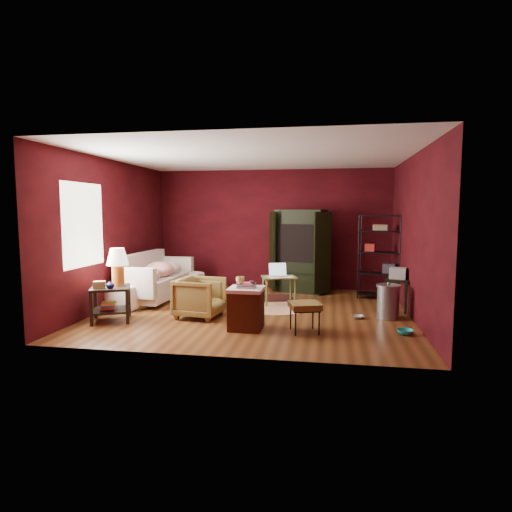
{
  "coord_description": "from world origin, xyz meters",
  "views": [
    {
      "loc": [
        1.33,
        -7.58,
        1.83
      ],
      "look_at": [
        0.0,
        0.2,
        1.0
      ],
      "focal_mm": 30.0,
      "sensor_mm": 36.0,
      "label": 1
    }
  ],
  "objects": [
    {
      "name": "room",
      "position": [
        -0.04,
        -0.01,
        1.4
      ],
      "size": [
        5.54,
        5.04,
        2.84
      ],
      "color": "brown",
      "rests_on": "ground"
    },
    {
      "name": "sofa",
      "position": [
        -2.24,
        0.66,
        0.45
      ],
      "size": [
        1.43,
        2.41,
        0.91
      ],
      "primitive_type": "imported",
      "rotation": [
        0.0,
        0.0,
        1.22
      ],
      "color": "beige",
      "rests_on": "ground"
    },
    {
      "name": "armchair",
      "position": [
        -0.85,
        -0.59,
        0.38
      ],
      "size": [
        0.78,
        0.82,
        0.76
      ],
      "primitive_type": "imported",
      "rotation": [
        0.0,
        0.0,
        1.44
      ],
      "color": "black",
      "rests_on": "ground"
    },
    {
      "name": "pet_bowl_steel",
      "position": [
        1.84,
        -0.22,
        0.11
      ],
      "size": [
        0.22,
        0.06,
        0.21
      ],
      "primitive_type": "imported",
      "rotation": [
        0.0,
        0.0,
        0.04
      ],
      "color": "silver",
      "rests_on": "ground"
    },
    {
      "name": "pet_bowl_turquoise",
      "position": [
        2.48,
        -1.08,
        0.12
      ],
      "size": [
        0.24,
        0.09,
        0.24
      ],
      "primitive_type": "imported",
      "rotation": [
        0.0,
        0.0,
        -0.08
      ],
      "color": "#26B2B4",
      "rests_on": "ground"
    },
    {
      "name": "vase",
      "position": [
        -2.15,
        -1.25,
        0.65
      ],
      "size": [
        0.16,
        0.16,
        0.13
      ],
      "primitive_type": "imported",
      "rotation": [
        0.0,
        0.0,
        0.23
      ],
      "color": "#0D1344",
      "rests_on": "side_table"
    },
    {
      "name": "mug",
      "position": [
        -0.0,
        -1.22,
        0.79
      ],
      "size": [
        0.14,
        0.11,
        0.13
      ],
      "primitive_type": "imported",
      "rotation": [
        0.0,
        0.0,
        -0.08
      ],
      "color": "#E5E470",
      "rests_on": "hamper"
    },
    {
      "name": "side_table",
      "position": [
        -2.2,
        -1.01,
        0.73
      ],
      "size": [
        0.8,
        0.8,
        1.21
      ],
      "rotation": [
        0.0,
        0.0,
        0.41
      ],
      "color": "black",
      "rests_on": "ground"
    },
    {
      "name": "sofa_cushions",
      "position": [
        -2.23,
        0.69,
        0.43
      ],
      "size": [
        0.94,
        2.15,
        0.89
      ],
      "rotation": [
        0.0,
        0.0,
        -0.04
      ],
      "color": "beige",
      "rests_on": "sofa"
    },
    {
      "name": "hamper",
      "position": [
        0.08,
        -1.18,
        0.34
      ],
      "size": [
        0.54,
        0.54,
        0.75
      ],
      "rotation": [
        0.0,
        0.0,
        -0.01
      ],
      "color": "#471E10",
      "rests_on": "ground"
    },
    {
      "name": "footstool",
      "position": [
        0.99,
        -1.21,
        0.39
      ],
      "size": [
        0.55,
        0.55,
        0.45
      ],
      "rotation": [
        0.0,
        0.0,
        0.3
      ],
      "color": "black",
      "rests_on": "ground"
    },
    {
      "name": "rug_round",
      "position": [
        0.36,
        0.39,
        0.01
      ],
      "size": [
        1.71,
        1.71,
        0.01
      ],
      "rotation": [
        0.0,
        0.0,
        -0.37
      ],
      "color": "#F1E6C9",
      "rests_on": "ground"
    },
    {
      "name": "rug_oriental",
      "position": [
        0.06,
        1.16,
        0.01
      ],
      "size": [
        1.25,
        0.97,
        0.01
      ],
      "rotation": [
        0.0,
        0.0,
        0.22
      ],
      "color": "#4F1A15",
      "rests_on": "ground"
    },
    {
      "name": "laptop_desk",
      "position": [
        0.38,
        0.68,
        0.5
      ],
      "size": [
        0.76,
        0.66,
        0.8
      ],
      "rotation": [
        0.0,
        0.0,
        0.33
      ],
      "color": "olive",
      "rests_on": "ground"
    },
    {
      "name": "tv_armoire",
      "position": [
        0.7,
        2.08,
        0.97
      ],
      "size": [
        1.41,
        1.01,
        1.86
      ],
      "rotation": [
        0.0,
        0.0,
        -0.28
      ],
      "color": "black",
      "rests_on": "ground"
    },
    {
      "name": "wire_shelving",
      "position": [
        2.39,
        1.56,
        0.96
      ],
      "size": [
        0.92,
        0.55,
        1.76
      ],
      "rotation": [
        0.0,
        0.0,
        -0.22
      ],
      "color": "black",
      "rests_on": "ground"
    },
    {
      "name": "small_stand",
      "position": [
        2.58,
        0.43,
        0.61
      ],
      "size": [
        0.5,
        0.5,
        0.81
      ],
      "rotation": [
        0.0,
        0.0,
        -0.29
      ],
      "color": "black",
      "rests_on": "ground"
    },
    {
      "name": "trash_can",
      "position": [
        2.34,
        -0.13,
        0.3
      ],
      "size": [
        0.5,
        0.5,
        0.63
      ],
      "rotation": [
        0.0,
        0.0,
        0.29
      ],
      "color": "gray",
      "rests_on": "ground"
    }
  ]
}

